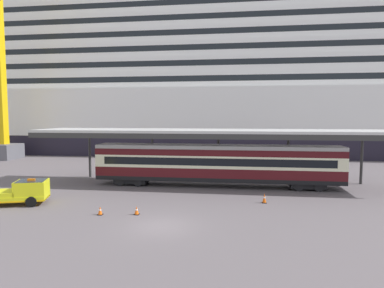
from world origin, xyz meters
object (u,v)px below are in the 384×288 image
Objects in this scene: service_truck at (19,192)px; traffic_cone_mid at (137,210)px; train_carriage at (217,163)px; traffic_cone_near at (264,198)px; dockside_crane at (3,32)px; traffic_cone_far at (100,211)px; cruise_ship at (238,85)px.

service_truck is 10.09m from traffic_cone_mid.
train_carriage is 7.39m from traffic_cone_near.
traffic_cone_near is 48.97m from dockside_crane.
traffic_cone_mid is (-5.00, -10.20, -2.01)m from train_carriage.
dockside_crane reaches higher than train_carriage.
traffic_cone_near is 0.01× the size of dockside_crane.
traffic_cone_near reaches higher than traffic_cone_far.
train_carriage is at bearing 30.44° from service_truck.
traffic_cone_far is at bearing -13.64° from service_truck.
dockside_crane is at bearing 134.98° from traffic_cone_far.
train_carriage is 39.29× the size of traffic_cone_mid.
dockside_crane reaches higher than traffic_cone_far.
train_carriage reaches higher than traffic_cone_near.
traffic_cone_mid is at bearing -116.10° from train_carriage.
traffic_cone_near is at bearing 22.38° from traffic_cone_far.
train_carriage reaches higher than service_truck.
train_carriage is 30.76× the size of traffic_cone_near.
service_truck is (-14.97, -8.80, -1.32)m from train_carriage.
service_truck is 9.18× the size of traffic_cone_mid.
service_truck reaches higher than traffic_cone_far.
traffic_cone_mid is (9.97, -1.41, -0.69)m from service_truck.
cruise_ship reaches higher than traffic_cone_mid.
traffic_cone_near is at bearing 25.77° from traffic_cone_mid.
dockside_crane is at bearing 154.48° from train_carriage.
traffic_cone_mid is at bearing -8.05° from service_truck.
cruise_ship is 41.96m from dockside_crane.
traffic_cone_near is 12.69m from traffic_cone_far.
cruise_ship is 294.27× the size of traffic_cone_mid.
traffic_cone_near is (19.16, 3.03, -0.61)m from service_truck.
service_truck is 7.18× the size of traffic_cone_near.
traffic_cone_mid is at bearing -98.72° from cruise_ship.
service_truck is at bearing -110.92° from cruise_ship.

